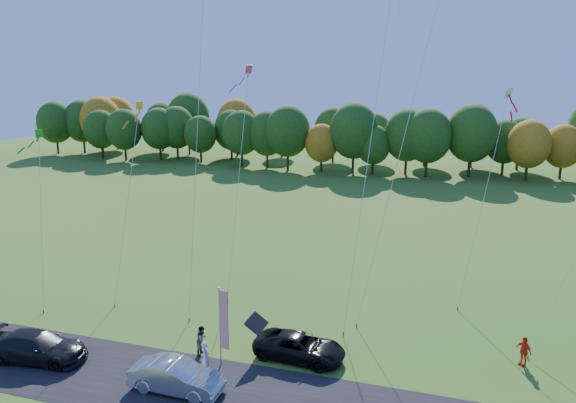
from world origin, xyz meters
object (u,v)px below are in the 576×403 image
(silver_sedan, at_px, (176,377))
(person_east, at_px, (524,351))
(feather_flag, at_px, (223,319))
(black_suv, at_px, (300,347))

(silver_sedan, relative_size, person_east, 2.88)
(person_east, distance_m, feather_flag, 15.45)
(silver_sedan, xyz_separation_m, feather_flag, (1.19, 2.82, 1.84))
(silver_sedan, height_order, feather_flag, feather_flag)
(black_suv, height_order, person_east, person_east)
(silver_sedan, xyz_separation_m, person_east, (15.80, 7.51, 0.04))
(silver_sedan, bearing_deg, person_east, -63.87)
(black_suv, bearing_deg, silver_sedan, 139.30)
(silver_sedan, distance_m, feather_flag, 3.57)
(person_east, bearing_deg, silver_sedan, -109.31)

